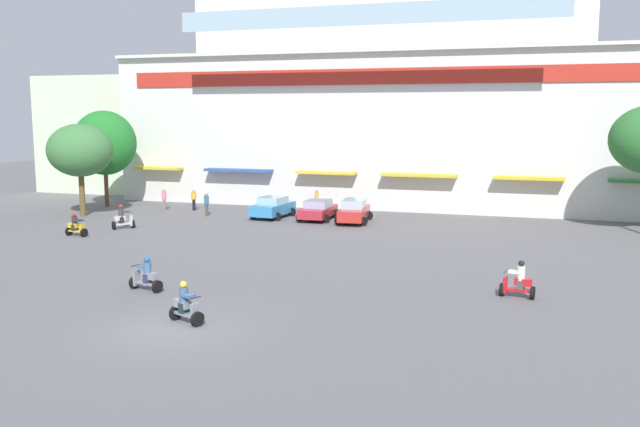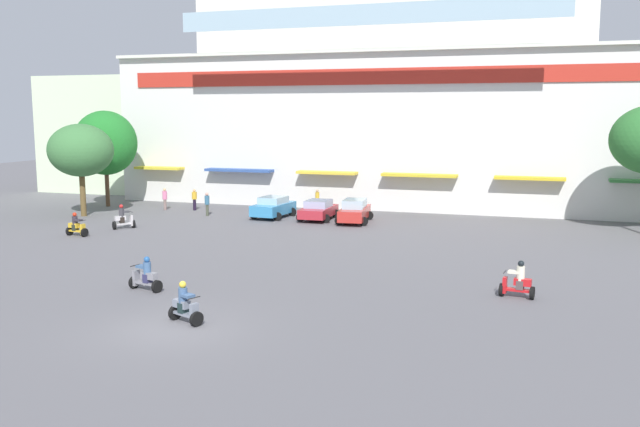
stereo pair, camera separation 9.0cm
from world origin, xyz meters
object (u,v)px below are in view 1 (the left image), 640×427
Objects in this scene: scooter_rider_5 at (518,283)px; pedestrian_0 at (317,199)px; parked_car_0 at (273,207)px; pedestrian_3 at (164,198)px; plaza_tree_2 at (80,151)px; scooter_rider_1 at (123,219)px; scooter_rider_2 at (76,227)px; pedestrian_2 at (194,198)px; scooter_rider_0 at (186,306)px; parked_car_1 at (318,210)px; scooter_rider_3 at (146,277)px; pedestrian_1 at (207,203)px; parked_car_2 at (354,211)px; plaza_tree_0 at (104,143)px.

scooter_rider_5 is 0.93× the size of pedestrian_0.
pedestrian_3 is (-9.33, 1.12, 0.19)m from parked_car_0.
plaza_tree_2 is 8.07m from scooter_rider_1.
pedestrian_2 reaches higher than scooter_rider_2.
scooter_rider_0 is at bearing -81.55° from pedestrian_0.
pedestrian_2 is at bearing 171.28° from parked_car_1.
parked_car_0 is at bearing 96.63° from scooter_rider_3.
plaza_tree_2 is 9.61m from pedestrian_1.
parked_car_2 is 2.86× the size of scooter_rider_5.
plaza_tree_0 is 8.66m from pedestrian_2.
plaza_tree_0 reaches higher than scooter_rider_5.
pedestrian_3 is (-1.92, 8.39, 0.30)m from scooter_rider_1.
plaza_tree_0 is 12.25m from scooter_rider_1.
scooter_rider_0 is at bearing -58.19° from pedestrian_3.
scooter_rider_3 is at bearing -53.11° from scooter_rider_1.
scooter_rider_2 is 0.85× the size of pedestrian_1.
parked_car_1 is 10.54m from pedestrian_2.
scooter_rider_2 is (-8.55, -10.43, -0.17)m from parked_car_0.
plaza_tree_2 reaches higher than parked_car_2.
scooter_rider_2 is at bearing -56.03° from plaza_tree_2.
parked_car_0 is 2.37× the size of pedestrian_1.
pedestrian_2 reaches higher than scooter_rider_0.
parked_car_1 is 2.36× the size of pedestrian_0.
plaza_tree_2 is 4.41× the size of scooter_rider_0.
plaza_tree_0 is 6.75m from pedestrian_3.
parked_car_2 is 2.72× the size of pedestrian_2.
pedestrian_2 is 0.97× the size of pedestrian_3.
pedestrian_0 is (1.96, 4.01, 0.20)m from parked_car_0.
parked_car_0 is at bearing 44.49° from scooter_rider_1.
parked_car_1 is 2.47× the size of scooter_rider_1.
pedestrian_3 reaches higher than scooter_rider_1.
parked_car_2 is 23.42m from scooter_rider_0.
scooter_rider_2 is at bearing -110.86° from pedestrian_1.
pedestrian_3 reaches higher than pedestrian_2.
scooter_rider_3 is at bearing -66.69° from pedestrian_2.
scooter_rider_2 is 26.42m from scooter_rider_5.
pedestrian_1 is (3.72, 9.75, 0.38)m from scooter_rider_2.
parked_car_2 is at bearing 2.04° from pedestrian_1.
scooter_rider_5 is at bearing -55.94° from parked_car_2.
scooter_rider_1 is 1.03× the size of scooter_rider_5.
scooter_rider_2 is 14.70m from scooter_rider_3.
scooter_rider_0 is 13.06m from scooter_rider_5.
scooter_rider_1 is 7.09m from pedestrian_1.
scooter_rider_3 is (10.91, -9.85, 0.01)m from scooter_rider_2.
plaza_tree_2 is at bearing -168.16° from parked_car_1.
scooter_rider_5 reaches higher than parked_car_1.
plaza_tree_0 is at bearing 117.24° from scooter_rider_2.
pedestrian_0 reaches higher than parked_car_0.
scooter_rider_1 is (7.31, -8.82, -4.35)m from plaza_tree_0.
plaza_tree_0 reaches higher than pedestrian_3.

